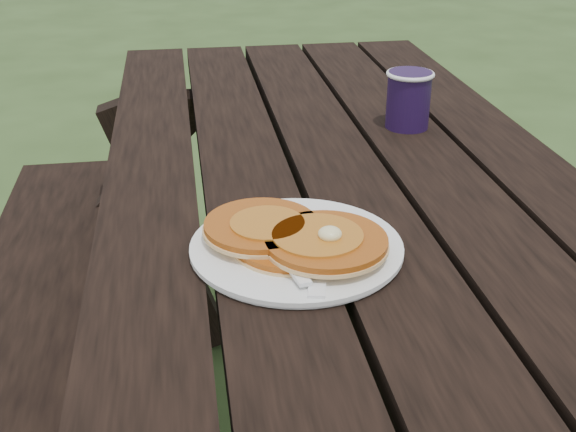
{
  "coord_description": "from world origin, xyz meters",
  "views": [
    {
      "loc": [
        -0.25,
        -0.99,
        1.2
      ],
      "look_at": [
        -0.13,
        -0.2,
        0.8
      ],
      "focal_mm": 45.0,
      "sensor_mm": 36.0,
      "label": 1
    }
  ],
  "objects": [
    {
      "name": "picnic_table",
      "position": [
        0.0,
        0.0,
        0.37
      ],
      "size": [
        1.36,
        1.8,
        0.75
      ],
      "color": "black",
      "rests_on": "ground"
    },
    {
      "name": "plate",
      "position": [
        -0.12,
        -0.2,
        0.76
      ],
      "size": [
        0.27,
        0.27,
        0.01
      ],
      "primitive_type": "cylinder",
      "rotation": [
        0.0,
        0.0,
        -0.02
      ],
      "color": "white",
      "rests_on": "picnic_table"
    },
    {
      "name": "pancake_stack",
      "position": [
        -0.12,
        -0.21,
        0.77
      ],
      "size": [
        0.22,
        0.2,
        0.04
      ],
      "rotation": [
        0.0,
        0.0,
        -0.35
      ],
      "color": "#AF5213",
      "rests_on": "plate"
    },
    {
      "name": "knife",
      "position": [
        -0.09,
        -0.24,
        0.76
      ],
      "size": [
        0.06,
        0.18,
        0.0
      ],
      "primitive_type": "cube",
      "rotation": [
        0.0,
        0.0,
        -0.22
      ],
      "color": "white",
      "rests_on": "plate"
    },
    {
      "name": "fork",
      "position": [
        -0.13,
        -0.25,
        0.77
      ],
      "size": [
        0.07,
        0.16,
        0.01
      ],
      "primitive_type": null,
      "rotation": [
        0.0,
        0.0,
        0.22
      ],
      "color": "white",
      "rests_on": "plate"
    },
    {
      "name": "coffee_cup",
      "position": [
        0.16,
        0.23,
        0.81
      ],
      "size": [
        0.09,
        0.09,
        0.1
      ],
      "rotation": [
        0.0,
        0.0,
        -0.24
      ],
      "color": "#1E0E33",
      "rests_on": "picnic_table"
    }
  ]
}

